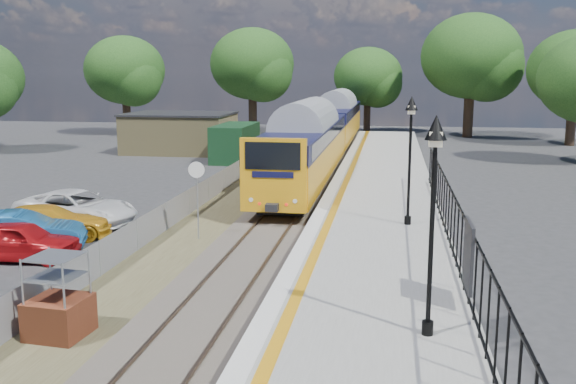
% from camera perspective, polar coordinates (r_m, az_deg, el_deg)
% --- Properties ---
extents(ground, '(120.00, 120.00, 0.00)m').
position_cam_1_polar(ground, '(18.70, -5.79, -9.20)').
color(ground, '#2D2D30').
rests_on(ground, ground).
extents(track_bed, '(5.90, 80.00, 0.29)m').
position_cam_1_polar(track_bed, '(27.84, -1.62, -2.31)').
color(track_bed, '#473F38').
rests_on(track_bed, ground).
extents(platform, '(5.00, 70.00, 0.90)m').
position_cam_1_polar(platform, '(25.66, 7.98, -2.71)').
color(platform, gray).
rests_on(platform, ground).
extents(platform_edge, '(0.90, 70.00, 0.01)m').
position_cam_1_polar(platform_edge, '(25.68, 3.40, -1.57)').
color(platform_edge, silver).
rests_on(platform_edge, platform).
extents(victorian_lamp_south, '(0.44, 0.44, 4.60)m').
position_cam_1_polar(victorian_lamp_south, '(13.16, 12.85, 1.49)').
color(victorian_lamp_south, black).
rests_on(victorian_lamp_south, platform).
extents(victorian_lamp_north, '(0.44, 0.44, 4.60)m').
position_cam_1_polar(victorian_lamp_north, '(23.07, 10.86, 5.40)').
color(victorian_lamp_north, black).
rests_on(victorian_lamp_north, platform).
extents(palisade_fence, '(0.12, 26.00, 2.00)m').
position_cam_1_polar(palisade_fence, '(19.82, 14.50, -2.81)').
color(palisade_fence, black).
rests_on(palisade_fence, platform).
extents(wire_fence, '(0.06, 52.00, 1.20)m').
position_cam_1_polar(wire_fence, '(30.83, -7.63, -0.17)').
color(wire_fence, '#999EA3').
rests_on(wire_fence, ground).
extents(outbuilding, '(10.80, 10.10, 3.12)m').
position_cam_1_polar(outbuilding, '(50.86, -8.69, 5.10)').
color(outbuilding, '#9B8C57').
rests_on(outbuilding, ground).
extents(tree_line, '(56.80, 43.80, 11.88)m').
position_cam_1_polar(tree_line, '(59.06, 6.16, 10.85)').
color(tree_line, '#332319').
rests_on(tree_line, ground).
extents(train, '(2.82, 40.83, 3.51)m').
position_cam_1_polar(train, '(45.74, 3.36, 5.62)').
color(train, orange).
rests_on(train, ground).
extents(brick_plinth, '(1.40, 1.40, 2.08)m').
position_cam_1_polar(brick_plinth, '(16.48, -19.77, -8.88)').
color(brick_plinth, brown).
rests_on(brick_plinth, ground).
extents(speed_sign, '(0.61, 0.14, 3.04)m').
position_cam_1_polar(speed_sign, '(24.30, -8.09, 0.49)').
color(speed_sign, '#999EA3').
rests_on(speed_sign, ground).
extents(car_red, '(4.10, 1.90, 1.36)m').
position_cam_1_polar(car_red, '(23.65, -22.70, -4.02)').
color(car_red, '#B01014').
rests_on(car_red, ground).
extents(car_blue, '(4.61, 2.86, 1.43)m').
position_cam_1_polar(car_blue, '(24.75, -22.62, -3.30)').
color(car_blue, '#185791').
rests_on(car_blue, ground).
extents(car_yellow, '(4.98, 3.53, 1.34)m').
position_cam_1_polar(car_yellow, '(26.09, -20.49, -2.58)').
color(car_yellow, orange).
rests_on(car_yellow, ground).
extents(car_white, '(5.61, 3.43, 1.45)m').
position_cam_1_polar(car_white, '(28.23, -18.27, -1.35)').
color(car_white, white).
rests_on(car_white, ground).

